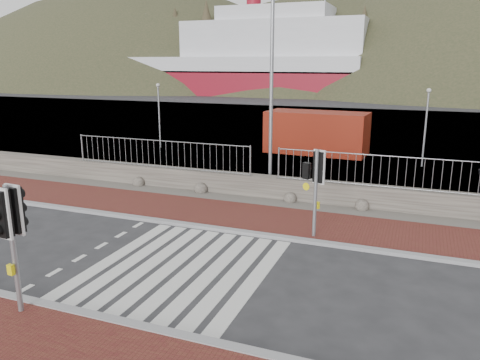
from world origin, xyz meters
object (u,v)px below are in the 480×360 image
at_px(traffic_signal_near, 10,222).
at_px(traffic_signal_far, 315,175).
at_px(ferry, 239,62).
at_px(streetlight, 275,77).
at_px(shipping_container, 316,133).

height_order(traffic_signal_near, traffic_signal_far, traffic_signal_near).
distance_m(ferry, traffic_signal_near, 74.84).
xyz_separation_m(traffic_signal_near, streetlight, (2.27, 11.56, 2.70)).
xyz_separation_m(traffic_signal_far, shipping_container, (-2.96, 14.21, -0.81)).
distance_m(traffic_signal_far, streetlight, 6.09).
bearing_deg(ferry, streetlight, -67.51).
xyz_separation_m(streetlight, shipping_container, (-0.21, 9.54, -3.59)).
bearing_deg(traffic_signal_near, shipping_container, 89.25).
bearing_deg(streetlight, ferry, 94.06).
relative_size(traffic_signal_far, shipping_container, 0.47).
height_order(traffic_signal_far, streetlight, streetlight).
relative_size(traffic_signal_near, shipping_container, 0.49).
xyz_separation_m(ferry, streetlight, (24.74, -59.75, -0.52)).
relative_size(ferry, streetlight, 5.81).
height_order(ferry, traffic_signal_far, ferry).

